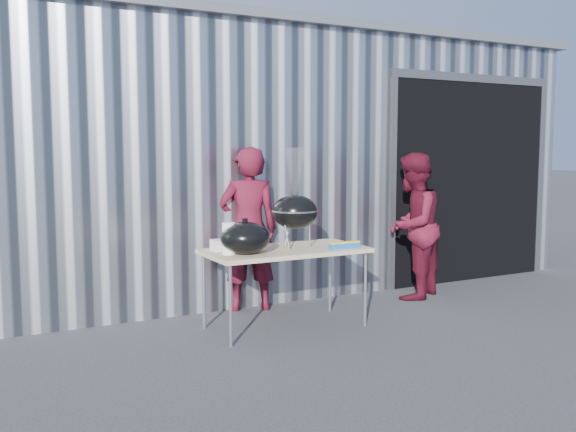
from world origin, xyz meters
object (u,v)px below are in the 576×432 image
folding_table (285,253)px  person_bystander (412,226)px  kettle_grill (295,203)px  person_cook (249,229)px

folding_table → person_bystander: 1.88m
kettle_grill → person_bystander: bearing=12.5°
person_bystander → kettle_grill: bearing=-18.5°
kettle_grill → person_bystander: (1.71, 0.38, -0.35)m
folding_table → kettle_grill: (0.12, 0.03, 0.46)m
folding_table → person_cook: person_cook is taller
folding_table → person_bystander: person_bystander is taller
folding_table → person_cook: 0.79m
folding_table → person_cook: (-0.02, 0.78, 0.14)m
folding_table → person_cook: bearing=91.3°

